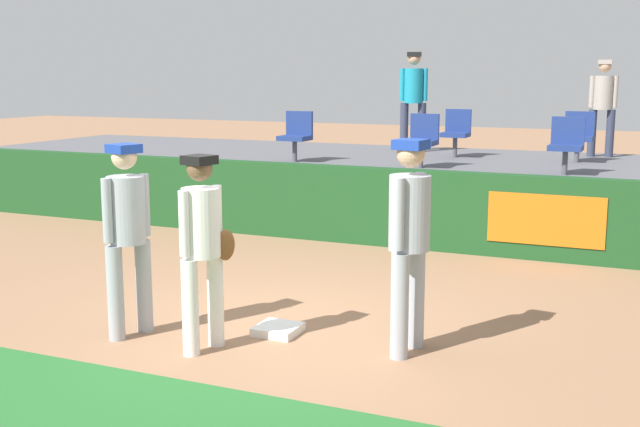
{
  "coord_description": "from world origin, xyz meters",
  "views": [
    {
      "loc": [
        3.48,
        -6.52,
        2.44
      ],
      "look_at": [
        0.23,
        0.94,
        1.0
      ],
      "focal_mm": 44.39,
      "sensor_mm": 36.0,
      "label": 1
    }
  ],
  "objects_px": {
    "seat_back_center": "(456,130)",
    "seat_front_right": "(567,142)",
    "player_runner_visitor": "(127,226)",
    "player_coach_visitor": "(409,231)",
    "seat_front_center": "(422,138)",
    "seat_back_right": "(578,134)",
    "first_base": "(278,329)",
    "spectator_capped": "(603,101)",
    "spectator_hooded": "(414,94)",
    "seat_front_left": "(296,133)",
    "player_fielder_home": "(203,239)"
  },
  "relations": [
    {
      "from": "seat_front_center",
      "to": "seat_back_right",
      "type": "distance_m",
      "value": 2.82
    },
    {
      "from": "player_runner_visitor",
      "to": "seat_front_center",
      "type": "bearing_deg",
      "value": -172.58
    },
    {
      "from": "seat_back_right",
      "to": "seat_front_right",
      "type": "xyz_separation_m",
      "value": [
        0.01,
        -1.8,
        0.0
      ]
    },
    {
      "from": "seat_front_left",
      "to": "spectator_capped",
      "type": "height_order",
      "value": "spectator_capped"
    },
    {
      "from": "first_base",
      "to": "spectator_capped",
      "type": "bearing_deg",
      "value": 75.37
    },
    {
      "from": "player_runner_visitor",
      "to": "player_coach_visitor",
      "type": "height_order",
      "value": "player_coach_visitor"
    },
    {
      "from": "first_base",
      "to": "seat_back_center",
      "type": "height_order",
      "value": "seat_back_center"
    },
    {
      "from": "seat_back_right",
      "to": "player_fielder_home",
      "type": "bearing_deg",
      "value": -106.1
    },
    {
      "from": "player_runner_visitor",
      "to": "spectator_hooded",
      "type": "xyz_separation_m",
      "value": [
        0.1,
        8.64,
        1.01
      ]
    },
    {
      "from": "player_coach_visitor",
      "to": "seat_back_right",
      "type": "distance_m",
      "value": 7.41
    },
    {
      "from": "first_base",
      "to": "seat_front_left",
      "type": "xyz_separation_m",
      "value": [
        -2.43,
        5.58,
        1.41
      ]
    },
    {
      "from": "seat_back_center",
      "to": "seat_front_right",
      "type": "height_order",
      "value": "same"
    },
    {
      "from": "first_base",
      "to": "spectator_capped",
      "type": "distance_m",
      "value": 8.93
    },
    {
      "from": "seat_front_center",
      "to": "spectator_hooded",
      "type": "xyz_separation_m",
      "value": [
        -0.91,
        2.46,
        0.61
      ]
    },
    {
      "from": "seat_front_right",
      "to": "seat_back_right",
      "type": "bearing_deg",
      "value": 90.4
    },
    {
      "from": "seat_back_center",
      "to": "seat_front_left",
      "type": "distance_m",
      "value": 2.91
    },
    {
      "from": "seat_front_right",
      "to": "spectator_capped",
      "type": "bearing_deg",
      "value": 84.68
    },
    {
      "from": "seat_front_right",
      "to": "seat_front_left",
      "type": "bearing_deg",
      "value": 180.0
    },
    {
      "from": "player_coach_visitor",
      "to": "spectator_capped",
      "type": "xyz_separation_m",
      "value": [
        0.93,
        8.43,
        0.87
      ]
    },
    {
      "from": "spectator_hooded",
      "to": "spectator_capped",
      "type": "distance_m",
      "value": 3.38
    },
    {
      "from": "player_coach_visitor",
      "to": "seat_back_center",
      "type": "xyz_separation_m",
      "value": [
        -1.42,
        7.37,
        0.35
      ]
    },
    {
      "from": "seat_back_center",
      "to": "spectator_capped",
      "type": "relative_size",
      "value": 0.49
    },
    {
      "from": "player_runner_visitor",
      "to": "player_coach_visitor",
      "type": "xyz_separation_m",
      "value": [
        2.53,
        0.6,
        0.05
      ]
    },
    {
      "from": "first_base",
      "to": "seat_back_right",
      "type": "xyz_separation_m",
      "value": [
        1.92,
        7.38,
        1.41
      ]
    },
    {
      "from": "first_base",
      "to": "seat_back_right",
      "type": "height_order",
      "value": "seat_back_right"
    },
    {
      "from": "player_fielder_home",
      "to": "seat_back_center",
      "type": "bearing_deg",
      "value": -168.76
    },
    {
      "from": "player_fielder_home",
      "to": "seat_front_left",
      "type": "distance_m",
      "value": 6.58
    },
    {
      "from": "seat_front_right",
      "to": "seat_front_center",
      "type": "bearing_deg",
      "value": -179.99
    },
    {
      "from": "seat_front_center",
      "to": "seat_back_right",
      "type": "height_order",
      "value": "same"
    },
    {
      "from": "seat_back_center",
      "to": "spectator_capped",
      "type": "distance_m",
      "value": 2.63
    },
    {
      "from": "player_coach_visitor",
      "to": "seat_front_right",
      "type": "relative_size",
      "value": 2.25
    },
    {
      "from": "player_coach_visitor",
      "to": "seat_back_right",
      "type": "bearing_deg",
      "value": -177.62
    },
    {
      "from": "player_fielder_home",
      "to": "seat_back_right",
      "type": "bearing_deg",
      "value": 176.93
    },
    {
      "from": "player_runner_visitor",
      "to": "spectator_capped",
      "type": "xyz_separation_m",
      "value": [
        3.45,
        9.04,
        0.91
      ]
    },
    {
      "from": "spectator_capped",
      "to": "seat_back_center",
      "type": "bearing_deg",
      "value": 22.35
    },
    {
      "from": "player_coach_visitor",
      "to": "seat_front_right",
      "type": "distance_m",
      "value": 5.62
    },
    {
      "from": "spectator_hooded",
      "to": "seat_back_center",
      "type": "bearing_deg",
      "value": 134.53
    },
    {
      "from": "player_fielder_home",
      "to": "seat_front_center",
      "type": "height_order",
      "value": "seat_front_center"
    },
    {
      "from": "seat_back_center",
      "to": "seat_front_right",
      "type": "relative_size",
      "value": 1.0
    },
    {
      "from": "first_base",
      "to": "seat_back_right",
      "type": "bearing_deg",
      "value": 75.39
    },
    {
      "from": "seat_front_center",
      "to": "seat_front_left",
      "type": "bearing_deg",
      "value": 179.99
    },
    {
      "from": "player_fielder_home",
      "to": "spectator_capped",
      "type": "bearing_deg",
      "value": 177.08
    },
    {
      "from": "player_fielder_home",
      "to": "player_coach_visitor",
      "type": "relative_size",
      "value": 0.93
    },
    {
      "from": "spectator_capped",
      "to": "player_coach_visitor",
      "type": "bearing_deg",
      "value": 81.83
    },
    {
      "from": "player_runner_visitor",
      "to": "seat_front_left",
      "type": "bearing_deg",
      "value": -152.49
    },
    {
      "from": "seat_back_center",
      "to": "spectator_hooded",
      "type": "xyz_separation_m",
      "value": [
        -1.0,
        0.66,
        0.61
      ]
    },
    {
      "from": "seat_back_center",
      "to": "seat_front_center",
      "type": "bearing_deg",
      "value": -93.08
    },
    {
      "from": "seat_back_center",
      "to": "spectator_hooded",
      "type": "relative_size",
      "value": 0.45
    },
    {
      "from": "seat_back_center",
      "to": "spectator_hooded",
      "type": "height_order",
      "value": "spectator_hooded"
    },
    {
      "from": "seat_back_right",
      "to": "spectator_capped",
      "type": "bearing_deg",
      "value": 75.24
    }
  ]
}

